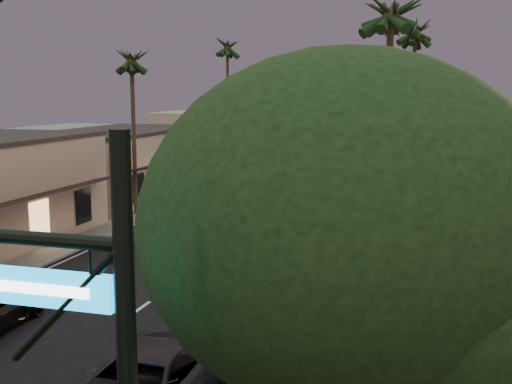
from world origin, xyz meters
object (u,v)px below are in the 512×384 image
Objects in this scene: palm_ra at (391,4)px; oncoming_silver at (172,234)px; streetlight_left at (254,120)px; streetlight_right at (388,130)px; palm_rb at (415,27)px; palm_far at (289,64)px; corner_tree at (350,241)px; curbside_black at (304,265)px; palm_ld at (227,43)px; arch at (344,114)px; palm_lc at (131,54)px; palm_rc at (424,67)px.

oncoming_silver is at bearing 157.57° from palm_ra.
streetlight_right is at bearing -43.21° from streetlight_left.
streetlight_right is at bearing 149.24° from palm_rb.
streetlight_left is 0.68× the size of palm_far.
streetlight_left reaches higher than corner_tree.
curbside_black is at bearing 104.03° from corner_tree.
palm_ld reaches higher than oncoming_silver.
palm_ld is 3.41× the size of oncoming_silver.
arch is 1.69× the size of streetlight_right.
streetlight_right reaches higher than arch.
streetlight_right is 2.16× the size of oncoming_silver.
palm_ra is (1.68, -21.00, 6.11)m from streetlight_right.
streetlight_left is 1.81× the size of curbside_black.
streetlight_right is 1.00× the size of streetlight_left.
palm_lc is 20.99m from palm_ra.
palm_ld reaches higher than corner_tree.
streetlight_right is at bearing 30.11° from palm_lc.
streetlight_right is at bearing -122.70° from oncoming_silver.
palm_far is at bearing 93.95° from streetlight_left.
palm_rc reaches higher than oncoming_silver.
arch is 1.69× the size of streetlight_left.
palm_rb is at bearing 77.67° from curbside_black.
arch is 47.17m from palm_ra.
palm_lc reaches higher than oncoming_silver.
streetlight_right is at bearing -74.53° from arch.
palm_ra reaches higher than streetlight_right.
palm_rb reaches higher than palm_far.
palm_ld is at bearing 111.87° from curbside_black.
arch is at bearing 75.80° from palm_lc.
streetlight_left reaches higher than curbside_black.
oncoming_silver is (5.81, -26.30, -11.73)m from palm_ld.
arch is 1.07× the size of palm_rb.
palm_ra and palm_far have the same top height.
palm_ra is 3.17× the size of oncoming_silver.
curbside_black is (13.52, -53.51, -10.72)m from palm_far.
corner_tree is at bearing -81.38° from arch.
corner_tree is 51.28m from palm_ld.
palm_ra is at bearing -72.62° from palm_far.
corner_tree is 17.45m from palm_ra.
palm_lc is (-18.08, 28.55, 4.49)m from corner_tree.
corner_tree reaches higher than arch.
palm_lc is 0.92× the size of palm_far.
palm_far reaches higher than palm_lc.
palm_lc is 19.10m from palm_ld.
streetlight_left is 17.42m from palm_rc.
palm_ld is 19.51m from palm_rc.
palm_rb reaches higher than streetlight_right.
palm_rc is at bearing 21.14° from streetlight_left.
palm_ra is 0.93× the size of palm_rb.
palm_rc reaches higher than curbside_black.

